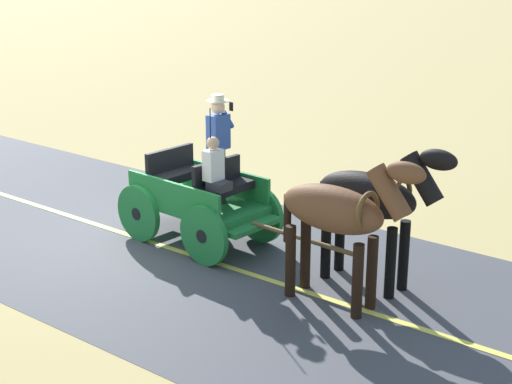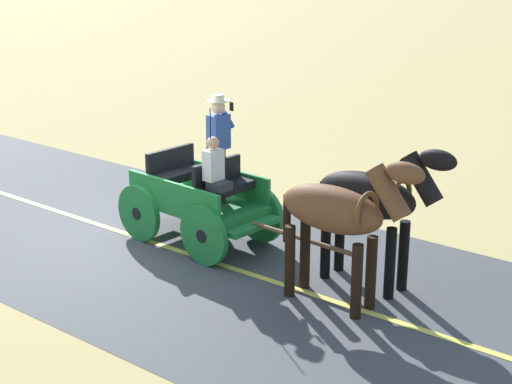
% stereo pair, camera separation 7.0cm
% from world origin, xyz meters
% --- Properties ---
extents(ground_plane, '(200.00, 200.00, 0.00)m').
position_xyz_m(ground_plane, '(0.00, 0.00, 0.00)').
color(ground_plane, tan).
extents(road_surface, '(5.79, 160.00, 0.01)m').
position_xyz_m(road_surface, '(0.00, 0.00, 0.00)').
color(road_surface, '#424247').
rests_on(road_surface, ground).
extents(road_centre_stripe, '(0.12, 160.00, 0.00)m').
position_xyz_m(road_centre_stripe, '(0.00, 0.00, 0.01)').
color(road_centre_stripe, '#DBCC4C').
rests_on(road_centre_stripe, road_surface).
extents(horse_drawn_carriage, '(1.56, 4.52, 2.50)m').
position_xyz_m(horse_drawn_carriage, '(-0.55, 0.96, 0.82)').
color(horse_drawn_carriage, '#1E7233').
rests_on(horse_drawn_carriage, ground).
extents(horse_near_side, '(0.61, 2.13, 2.21)m').
position_xyz_m(horse_near_side, '(-0.77, 4.01, 1.32)').
color(horse_near_side, black).
rests_on(horse_near_side, ground).
extents(horse_off_side, '(0.58, 2.13, 2.21)m').
position_xyz_m(horse_off_side, '(0.05, 3.96, 1.32)').
color(horse_off_side, brown).
rests_on(horse_off_side, ground).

